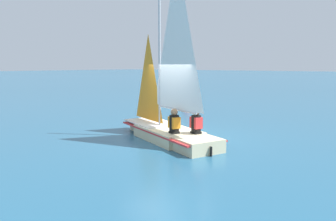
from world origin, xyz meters
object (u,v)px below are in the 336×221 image
Objects in this scene: sailor_helm at (174,126)px; buoy_marker at (186,105)px; sailor_crew at (196,126)px; sailboat_main at (168,115)px.

sailor_helm is 8.79m from buoy_marker.
sailor_helm is 0.86× the size of buoy_marker.
sailor_crew is 0.86× the size of buoy_marker.
sailboat_main reaches higher than sailor_helm.
sailboat_main is 4.35× the size of buoy_marker.
sailor_helm is at bearing 122.96° from buoy_marker.
buoy_marker is (5.32, -6.97, -0.43)m from sailor_crew.
sailboat_main is at bearing 16.35° from sailor_crew.
sailor_crew is at bearing -163.65° from sailboat_main.
sailboat_main reaches higher than sailor_crew.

